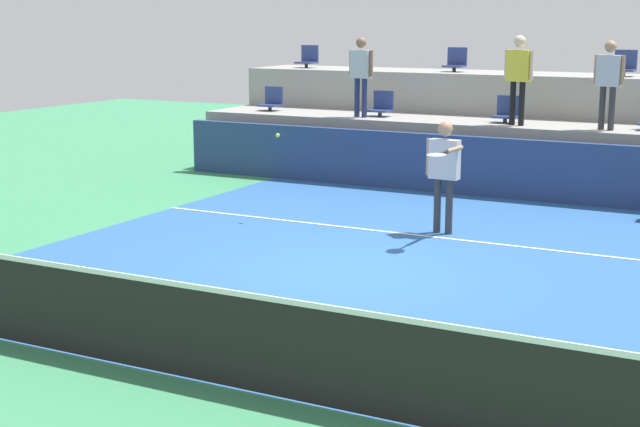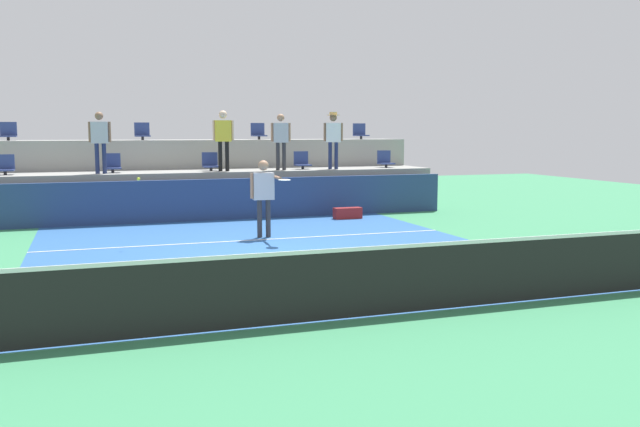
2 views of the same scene
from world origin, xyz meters
name	(u,v)px [view 2 (image 2 of 2)]	position (x,y,z in m)	size (l,w,h in m)	color
ground_plane	(282,261)	(0.00, 0.00, 0.00)	(40.00, 40.00, 0.00)	#388456
court_inner_paint	(268,251)	(0.00, 1.00, 0.00)	(9.00, 10.00, 0.01)	#285693
court_service_line	(252,240)	(0.00, 2.40, 0.01)	(9.00, 0.06, 0.00)	white
tennis_net	(369,279)	(0.00, -4.00, 0.50)	(10.48, 0.08, 1.07)	black
sponsor_backboard	(220,199)	(0.00, 6.00, 0.55)	(13.00, 0.16, 1.10)	navy
seating_tier_lower	(212,192)	(0.00, 7.30, 0.62)	(13.00, 1.80, 1.25)	gray
seating_tier_upper	(201,174)	(0.00, 9.10, 1.05)	(13.00, 1.80, 2.10)	gray
stadium_chair_lower_far_left	(5,166)	(-5.31, 7.23, 1.46)	(0.44, 0.40, 0.52)	#2D2D33
stadium_chair_lower_left	(112,165)	(-2.68, 7.23, 1.46)	(0.44, 0.40, 0.52)	#2D2D33
stadium_chair_lower_center	(210,163)	(-0.03, 7.23, 1.46)	(0.44, 0.40, 0.52)	#2D2D33
stadium_chair_lower_right	(302,162)	(2.68, 7.23, 1.46)	(0.44, 0.40, 0.52)	#2D2D33
stadium_chair_lower_far_right	(385,160)	(5.38, 7.23, 1.46)	(0.44, 0.40, 0.52)	#2D2D33
stadium_chair_upper_far_left	(8,133)	(-5.38, 9.03, 2.31)	(0.44, 0.40, 0.52)	#2D2D33
stadium_chair_upper_left	(142,133)	(-1.74, 9.03, 2.31)	(0.44, 0.40, 0.52)	#2D2D33
stadium_chair_upper_right	(258,133)	(1.81, 9.03, 2.31)	(0.44, 0.40, 0.52)	#2D2D33
stadium_chair_upper_far_right	(360,133)	(5.29, 9.03, 2.31)	(0.44, 0.40, 0.52)	#2D2D33
tennis_player	(264,190)	(0.36, 2.69, 1.06)	(0.65, 1.22, 1.72)	#2D2D33
spectator_in_white	(100,137)	(-2.98, 6.85, 2.21)	(0.57, 0.25, 1.61)	navy
spectator_leaning_on_rail	(223,135)	(0.28, 6.85, 2.26)	(0.59, 0.26, 1.68)	black
spectator_in_grey	(281,137)	(1.93, 6.85, 2.20)	(0.57, 0.26, 1.60)	#2D2D33
spectator_with_hat	(333,135)	(3.53, 6.85, 2.26)	(0.57, 0.47, 1.67)	navy
tennis_ball	(139,179)	(-2.35, 2.37, 1.40)	(0.07, 0.07, 0.07)	#CCE033
equipment_bag	(348,213)	(3.31, 5.12, 0.15)	(0.76, 0.28, 0.30)	maroon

